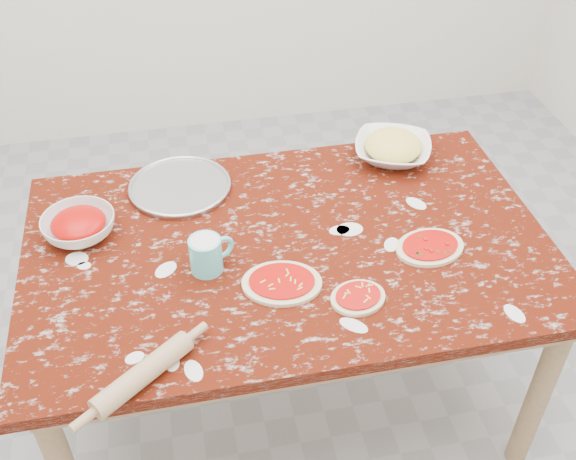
# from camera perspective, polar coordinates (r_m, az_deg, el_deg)

# --- Properties ---
(ground) EXTENTS (4.00, 4.00, 0.00)m
(ground) POSITION_cam_1_polar(r_m,az_deg,el_deg) (2.62, 0.00, -13.54)
(ground) COLOR gray
(worktable) EXTENTS (1.60, 1.00, 0.75)m
(worktable) POSITION_cam_1_polar(r_m,az_deg,el_deg) (2.12, 0.00, -2.76)
(worktable) COLOR #400E04
(worktable) RESTS_ON ground
(pizza_tray) EXTENTS (0.40, 0.40, 0.01)m
(pizza_tray) POSITION_cam_1_polar(r_m,az_deg,el_deg) (2.30, -9.13, 3.61)
(pizza_tray) COLOR #B2B2B7
(pizza_tray) RESTS_ON worktable
(sauce_bowl) EXTENTS (0.29, 0.29, 0.07)m
(sauce_bowl) POSITION_cam_1_polar(r_m,az_deg,el_deg) (2.16, -17.28, 0.28)
(sauce_bowl) COLOR white
(sauce_bowl) RESTS_ON worktable
(cheese_bowl) EXTENTS (0.35, 0.35, 0.07)m
(cheese_bowl) POSITION_cam_1_polar(r_m,az_deg,el_deg) (2.44, 8.85, 6.71)
(cheese_bowl) COLOR white
(cheese_bowl) RESTS_ON worktable
(flour_mug) EXTENTS (0.14, 0.10, 0.11)m
(flour_mug) POSITION_cam_1_polar(r_m,az_deg,el_deg) (1.95, -6.87, -2.02)
(flour_mug) COLOR #59D0D6
(flour_mug) RESTS_ON worktable
(pizza_left) EXTENTS (0.26, 0.22, 0.02)m
(pizza_left) POSITION_cam_1_polar(r_m,az_deg,el_deg) (1.92, -0.53, -4.50)
(pizza_left) COLOR beige
(pizza_left) RESTS_ON worktable
(pizza_mid) EXTENTS (0.18, 0.16, 0.02)m
(pizza_mid) POSITION_cam_1_polar(r_m,az_deg,el_deg) (1.89, 5.95, -5.70)
(pizza_mid) COLOR beige
(pizza_mid) RESTS_ON worktable
(pizza_right) EXTENTS (0.24, 0.20, 0.02)m
(pizza_right) POSITION_cam_1_polar(r_m,az_deg,el_deg) (2.08, 11.93, -1.42)
(pizza_right) COLOR beige
(pizza_right) RESTS_ON worktable
(rolling_pin) EXTENTS (0.26, 0.22, 0.06)m
(rolling_pin) POSITION_cam_1_polar(r_m,az_deg,el_deg) (1.72, -12.19, -11.82)
(rolling_pin) COLOR tan
(rolling_pin) RESTS_ON worktable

